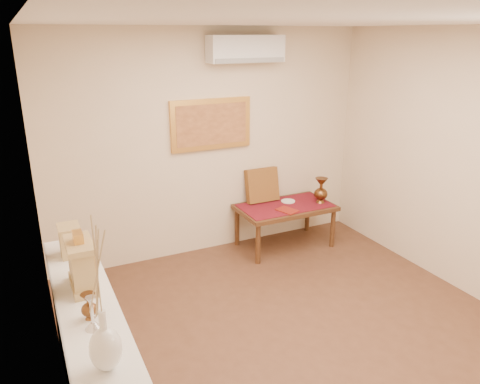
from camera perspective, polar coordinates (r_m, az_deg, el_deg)
floor at (r=4.40m, az=8.57°, el=-18.05°), size 4.50×4.50×0.00m
ceiling at (r=3.53m, az=10.82°, el=19.77°), size 4.50×4.50×0.00m
wall_back at (r=5.66m, az=-3.59°, el=5.80°), size 4.00×0.02×2.70m
wall_left at (r=3.13m, az=-22.29°, el=-6.70°), size 0.02×4.50×2.70m
white_vase at (r=2.43m, az=-16.74°, el=-11.84°), size 0.17×0.17×0.88m
candlestick at (r=2.93m, az=-17.59°, el=-13.87°), size 0.10×0.10×0.21m
brass_urn_small at (r=3.02m, az=-17.98°, el=-12.71°), size 0.10×0.10×0.22m
table_cloth at (r=5.94m, az=5.55°, el=-1.64°), size 1.14×0.59×0.01m
brass_urn_tall at (r=6.03m, az=9.86°, el=0.53°), size 0.18×0.18×0.40m
plate at (r=6.06m, az=5.88°, el=-1.12°), size 0.18×0.18×0.01m
menu at (r=5.75m, az=5.78°, el=-2.23°), size 0.25×0.30×0.01m
cushion at (r=5.99m, az=2.71°, el=0.86°), size 0.43×0.19×0.44m
display_ledge at (r=3.58m, az=-17.57°, el=-18.82°), size 0.37×2.02×0.98m
mantel_clock at (r=3.34m, az=-18.74°, el=-8.33°), size 0.17×0.36×0.41m
wooden_chest at (r=3.87m, az=-19.99°, el=-5.55°), size 0.16×0.21×0.24m
low_table at (r=5.96m, az=5.53°, el=-2.27°), size 1.20×0.70×0.55m
painting at (r=5.58m, az=-3.53°, el=8.25°), size 1.00×0.06×0.60m
ac_unit at (r=5.56m, az=0.71°, el=17.04°), size 0.90×0.25×0.30m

